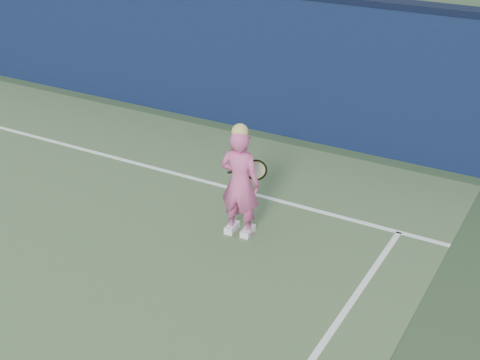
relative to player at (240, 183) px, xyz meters
The scene contains 3 objects.
backstop_wall 4.62m from the player, 128.92° to the left, with size 24.00×0.40×2.50m, color #0B1832.
player is the anchor object (origin of this frame).
racket 0.45m from the player, 94.28° to the left, with size 0.58×0.19×0.31m.
Camera 1 is at (6.79, -3.95, 4.78)m, focal length 50.00 mm.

